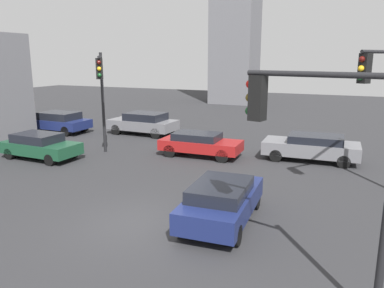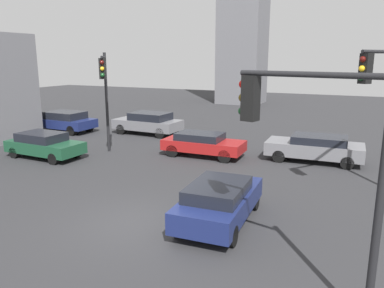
{
  "view_description": "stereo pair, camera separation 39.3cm",
  "coord_description": "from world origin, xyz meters",
  "px_view_note": "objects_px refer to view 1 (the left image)",
  "views": [
    {
      "loc": [
        6.0,
        -9.66,
        5.18
      ],
      "look_at": [
        0.22,
        3.39,
        1.93
      ],
      "focal_mm": 35.32,
      "sensor_mm": 36.0,
      "label": 1
    },
    {
      "loc": [
        6.36,
        -9.49,
        5.18
      ],
      "look_at": [
        0.22,
        3.39,
        1.93
      ],
      "focal_mm": 35.32,
      "sensor_mm": 36.0,
      "label": 2
    }
  ],
  "objects_px": {
    "traffic_light_2": "(318,136)",
    "car_5": "(144,123)",
    "car_7": "(40,145)",
    "car_0": "(200,143)",
    "car_3": "(312,147)",
    "car_6": "(58,121)",
    "car_2": "(222,200)",
    "traffic_light_1": "(101,84)"
  },
  "relations": [
    {
      "from": "car_3",
      "to": "car_6",
      "type": "distance_m",
      "value": 17.51
    },
    {
      "from": "car_0",
      "to": "car_3",
      "type": "relative_size",
      "value": 0.9
    },
    {
      "from": "car_3",
      "to": "car_6",
      "type": "relative_size",
      "value": 1.05
    },
    {
      "from": "traffic_light_1",
      "to": "car_2",
      "type": "height_order",
      "value": "traffic_light_1"
    },
    {
      "from": "car_6",
      "to": "car_3",
      "type": "bearing_deg",
      "value": 178.41
    },
    {
      "from": "traffic_light_1",
      "to": "car_5",
      "type": "bearing_deg",
      "value": 156.45
    },
    {
      "from": "car_7",
      "to": "traffic_light_2",
      "type": "bearing_deg",
      "value": -23.15
    },
    {
      "from": "traffic_light_2",
      "to": "car_5",
      "type": "bearing_deg",
      "value": -34.01
    },
    {
      "from": "traffic_light_2",
      "to": "car_0",
      "type": "distance_m",
      "value": 12.84
    },
    {
      "from": "traffic_light_2",
      "to": "car_6",
      "type": "bearing_deg",
      "value": -19.48
    },
    {
      "from": "car_0",
      "to": "car_5",
      "type": "height_order",
      "value": "car_5"
    },
    {
      "from": "traffic_light_2",
      "to": "car_5",
      "type": "relative_size",
      "value": 1.1
    },
    {
      "from": "car_7",
      "to": "car_3",
      "type": "bearing_deg",
      "value": 23.45
    },
    {
      "from": "car_0",
      "to": "car_2",
      "type": "bearing_deg",
      "value": -64.28
    },
    {
      "from": "traffic_light_1",
      "to": "car_6",
      "type": "distance_m",
      "value": 8.98
    },
    {
      "from": "car_2",
      "to": "car_3",
      "type": "distance_m",
      "value": 9.17
    },
    {
      "from": "car_2",
      "to": "car_6",
      "type": "bearing_deg",
      "value": 55.04
    },
    {
      "from": "traffic_light_2",
      "to": "car_0",
      "type": "relative_size",
      "value": 1.18
    },
    {
      "from": "car_2",
      "to": "car_5",
      "type": "distance_m",
      "value": 15.13
    },
    {
      "from": "car_2",
      "to": "car_3",
      "type": "relative_size",
      "value": 0.89
    },
    {
      "from": "car_3",
      "to": "car_5",
      "type": "bearing_deg",
      "value": -14.97
    },
    {
      "from": "traffic_light_1",
      "to": "car_2",
      "type": "bearing_deg",
      "value": 22.93
    },
    {
      "from": "car_5",
      "to": "car_7",
      "type": "relative_size",
      "value": 1.12
    },
    {
      "from": "traffic_light_2",
      "to": "car_6",
      "type": "distance_m",
      "value": 22.8
    },
    {
      "from": "traffic_light_2",
      "to": "car_5",
      "type": "distance_m",
      "value": 19.51
    },
    {
      "from": "traffic_light_2",
      "to": "car_3",
      "type": "xyz_separation_m",
      "value": [
        -1.32,
        11.9,
        -2.9
      ]
    },
    {
      "from": "car_6",
      "to": "car_5",
      "type": "bearing_deg",
      "value": -162.26
    },
    {
      "from": "car_7",
      "to": "car_0",
      "type": "bearing_deg",
      "value": 28.49
    },
    {
      "from": "car_5",
      "to": "car_7",
      "type": "height_order",
      "value": "car_5"
    },
    {
      "from": "traffic_light_1",
      "to": "car_2",
      "type": "distance_m",
      "value": 10.55
    },
    {
      "from": "traffic_light_2",
      "to": "car_2",
      "type": "height_order",
      "value": "traffic_light_2"
    },
    {
      "from": "traffic_light_1",
      "to": "traffic_light_2",
      "type": "relative_size",
      "value": 1.06
    },
    {
      "from": "car_6",
      "to": "car_2",
      "type": "bearing_deg",
      "value": 149.1
    },
    {
      "from": "car_2",
      "to": "car_5",
      "type": "height_order",
      "value": "car_5"
    },
    {
      "from": "car_7",
      "to": "traffic_light_1",
      "type": "bearing_deg",
      "value": 32.06
    },
    {
      "from": "car_7",
      "to": "car_6",
      "type": "bearing_deg",
      "value": 127.14
    },
    {
      "from": "car_5",
      "to": "traffic_light_2",
      "type": "bearing_deg",
      "value": 132.97
    },
    {
      "from": "car_0",
      "to": "car_7",
      "type": "distance_m",
      "value": 8.43
    },
    {
      "from": "car_6",
      "to": "traffic_light_1",
      "type": "bearing_deg",
      "value": 149.64
    },
    {
      "from": "traffic_light_1",
      "to": "car_7",
      "type": "distance_m",
      "value": 4.57
    },
    {
      "from": "traffic_light_1",
      "to": "car_0",
      "type": "height_order",
      "value": "traffic_light_1"
    },
    {
      "from": "car_5",
      "to": "traffic_light_1",
      "type": "bearing_deg",
      "value": 102.8
    }
  ]
}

